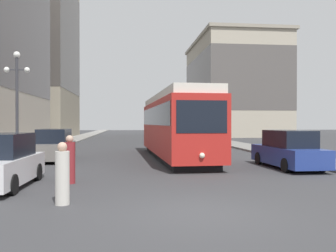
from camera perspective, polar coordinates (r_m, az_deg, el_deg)
The scene contains 13 objects.
ground_plane at distance 8.99m, azimuth 4.86°, elevation -13.54°, with size 200.00×200.00×0.00m, color #38383A.
sidewalk_left at distance 49.11m, azimuth -14.48°, elevation -1.97°, with size 2.81×120.00×0.15m, color gray.
sidewalk_right at distance 49.70m, azimuth 5.78°, elevation -1.93°, with size 2.81×120.00×0.15m, color gray.
streetcar at distance 22.20m, azimuth 1.02°, elevation 0.29°, with size 3.16×14.27×3.89m.
transit_bus at distance 37.98m, azimuth 2.63°, elevation 0.15°, with size 2.86×11.47×3.45m.
parked_car_left_near at distance 22.01m, azimuth -17.55°, elevation -3.00°, with size 1.94×5.02×1.82m.
parked_car_left_mid at distance 13.49m, azimuth -24.92°, elevation -5.24°, with size 1.96×4.56×1.82m.
parked_car_right_far at distance 18.37m, azimuth 18.47°, elevation -3.70°, with size 1.98×5.04×1.82m.
pedestrian_crossing_near at distance 10.08m, azimuth -16.37°, elevation -7.52°, with size 0.37×0.37×1.67m.
pedestrian_crossing_far at distance 13.48m, azimuth -15.28°, elevation -5.36°, with size 0.39×0.39×1.74m.
lamp_post_left_near at distance 21.92m, azimuth -22.78°, elevation 5.39°, with size 1.41×0.36×6.02m.
building_left_midblock at distance 57.73m, azimuth -20.19°, elevation 12.39°, with size 10.87×18.30×27.36m.
building_right_corner at distance 64.49m, azimuth 10.23°, elevation 6.09°, with size 13.50×22.24×16.51m.
Camera 1 is at (-1.69, -8.56, 2.18)m, focal length 38.54 mm.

